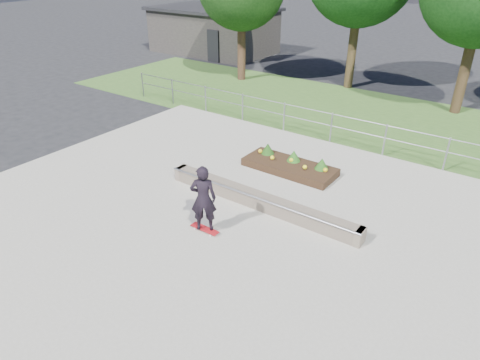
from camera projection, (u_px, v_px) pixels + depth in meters
name	position (u px, v px, depth m)	size (l,w,h in m)	color
ground	(198.00, 240.00, 10.62)	(120.00, 120.00, 0.00)	black
grass_verge	(365.00, 117.00, 18.49)	(30.00, 8.00, 0.02)	#335421
concrete_slab	(198.00, 239.00, 10.61)	(15.00, 15.00, 0.06)	gray
fence	(331.00, 124.00, 15.62)	(20.06, 0.06, 1.20)	gray
building	(214.00, 30.00, 30.02)	(8.40, 5.40, 3.00)	#2B2826
grind_ledge	(259.00, 201.00, 11.79)	(6.00, 0.44, 0.43)	brown
planter_bed	(290.00, 165.00, 13.82)	(3.00, 1.20, 0.61)	black
skateboarder	(203.00, 199.00, 10.40)	(0.80, 0.71, 1.83)	white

